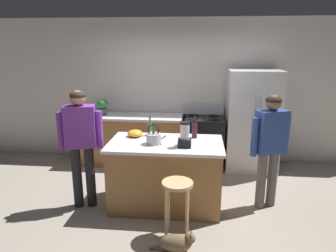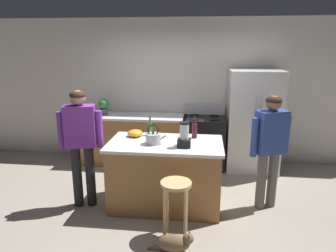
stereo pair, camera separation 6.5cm
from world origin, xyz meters
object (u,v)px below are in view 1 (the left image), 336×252
person_by_island_left (81,138)px  mixing_bowl (135,133)px  person_by_sink_right (270,142)px  refrigerator (252,121)px  potted_plant (102,106)px  bottle_olive_oil (150,128)px  bar_stool (177,195)px  stove_range (203,141)px  blender_appliance (185,136)px  kitchen_island (166,174)px  bottle_wine (195,130)px  cat (177,242)px  tea_kettle (154,138)px

person_by_island_left → mixing_bowl: bearing=29.0°
person_by_sink_right → refrigerator: bearing=90.6°
potted_plant → bottle_olive_oil: 1.65m
person_by_island_left → bar_stool: size_ratio=2.35×
refrigerator → bottle_olive_oil: bearing=-144.4°
stove_range → potted_plant: potted_plant is taller
stove_range → blender_appliance: (-0.26, -1.67, 0.59)m
person_by_island_left → bar_stool: 1.54m
refrigerator → bottle_olive_oil: refrigerator is taller
person_by_island_left → bar_stool: (1.34, -0.59, -0.46)m
kitchen_island → mixing_bowl: 0.73m
refrigerator → bar_stool: refrigerator is taller
kitchen_island → stove_range: 1.61m
refrigerator → person_by_sink_right: size_ratio=1.13×
refrigerator → blender_appliance: refrigerator is taller
person_by_island_left → bottle_wine: person_by_island_left is taller
refrigerator → bottle_olive_oil: 2.03m
person_by_island_left → person_by_sink_right: 2.54m
bottle_wine → mixing_bowl: bearing=-178.0°
bottle_olive_oil → person_by_sink_right: bearing=-7.2°
cat → blender_appliance: bearing=88.1°
bottle_olive_oil → mixing_bowl: bearing=-155.8°
blender_appliance → person_by_sink_right: bearing=12.8°
bottle_olive_oil → tea_kettle: size_ratio=1.00×
stove_range → bottle_olive_oil: bottle_olive_oil is taller
blender_appliance → bottle_olive_oil: 0.71m
blender_appliance → stove_range: bearing=81.3°
stove_range → person_by_island_left: (-1.65, -1.67, 0.52)m
potted_plant → kitchen_island: bearing=-48.7°
person_by_island_left → mixing_bowl: size_ratio=7.53×
mixing_bowl → potted_plant: bearing=124.0°
potted_plant → tea_kettle: bearing=-53.4°
refrigerator → cat: bearing=-114.6°
cat → mixing_bowl: size_ratio=2.38×
person_by_sink_right → tea_kettle: person_by_sink_right is taller
refrigerator → cat: size_ratio=3.46×
kitchen_island → bar_stool: 0.77m
stove_range → bar_stool: 2.28m
person_by_sink_right → mixing_bowl: person_by_sink_right is taller
person_by_island_left → mixing_bowl: (0.66, 0.37, -0.02)m
person_by_sink_right → bar_stool: 1.51m
kitchen_island → bottle_olive_oil: bottle_olive_oil is taller
bar_stool → cat: 0.52m
potted_plant → bottle_olive_oil: potted_plant is taller
bottle_wine → mixing_bowl: bottle_wine is taller
kitchen_island → potted_plant: bearing=131.3°
blender_appliance → bottle_wine: (0.12, 0.40, -0.02)m
kitchen_island → bottle_wine: size_ratio=4.90×
bottle_olive_oil → bar_stool: bearing=-65.5°
stove_range → mixing_bowl: bearing=-127.2°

